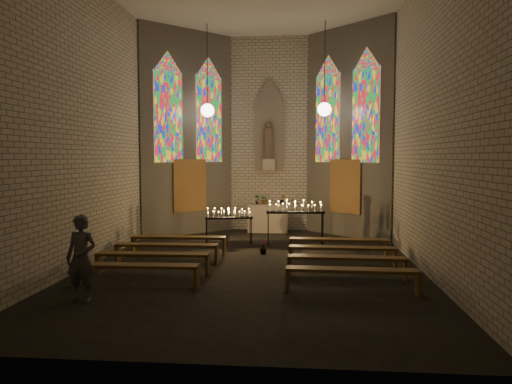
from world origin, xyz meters
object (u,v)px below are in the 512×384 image
votive_stand_left (229,215)px  visitor (81,258)px  altar (268,218)px  votive_stand_right (295,209)px  aisle_flower_pot (263,247)px

votive_stand_left → visitor: visitor is taller
altar → visitor: size_ratio=0.87×
votive_stand_left → votive_stand_right: votive_stand_right is taller
votive_stand_left → votive_stand_right: bearing=-10.8°
votive_stand_right → visitor: (-3.87, -6.28, -0.30)m
aisle_flower_pot → votive_stand_left: bearing=131.0°
altar → votive_stand_left: size_ratio=0.94×
altar → votive_stand_right: size_ratio=0.79×
aisle_flower_pot → visitor: visitor is taller
votive_stand_right → visitor: size_ratio=1.10×
altar → visitor: 9.31m
votive_stand_left → votive_stand_right: size_ratio=0.84×
aisle_flower_pot → votive_stand_left: 1.90m
aisle_flower_pot → votive_stand_right: bearing=59.6°
votive_stand_left → visitor: (-1.85, -6.14, -0.10)m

